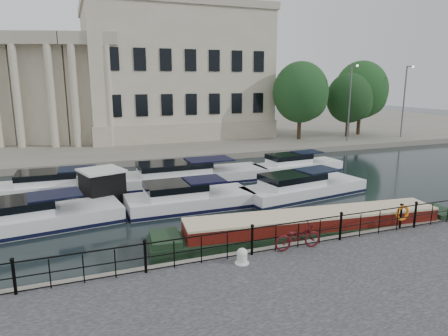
{
  "coord_description": "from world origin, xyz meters",
  "views": [
    {
      "loc": [
        -6.01,
        -14.97,
        6.99
      ],
      "look_at": [
        0.5,
        2.0,
        3.0
      ],
      "focal_mm": 32.0,
      "sensor_mm": 36.0,
      "label": 1
    }
  ],
  "objects_px": {
    "narrowboat": "(314,230)",
    "mooring_bollard": "(242,256)",
    "life_ring_post": "(402,213)",
    "bicycle": "(298,237)",
    "harbour_hut": "(102,189)"
  },
  "relations": [
    {
      "from": "narrowboat",
      "to": "harbour_hut",
      "type": "relative_size",
      "value": 4.08
    },
    {
      "from": "life_ring_post",
      "to": "harbour_hut",
      "type": "xyz_separation_m",
      "value": [
        -11.95,
        10.09,
        -0.31
      ]
    },
    {
      "from": "mooring_bollard",
      "to": "narrowboat",
      "type": "relative_size",
      "value": 0.04
    },
    {
      "from": "bicycle",
      "to": "narrowboat",
      "type": "distance_m",
      "value": 2.84
    },
    {
      "from": "bicycle",
      "to": "narrowboat",
      "type": "xyz_separation_m",
      "value": [
        2.01,
        1.89,
        -0.69
      ]
    },
    {
      "from": "harbour_hut",
      "to": "mooring_bollard",
      "type": "bearing_deg",
      "value": -87.3
    },
    {
      "from": "bicycle",
      "to": "harbour_hut",
      "type": "xyz_separation_m",
      "value": [
        -6.51,
        10.33,
        -0.11
      ]
    },
    {
      "from": "narrowboat",
      "to": "mooring_bollard",
      "type": "bearing_deg",
      "value": -147.27
    },
    {
      "from": "mooring_bollard",
      "to": "harbour_hut",
      "type": "distance_m",
      "value": 11.44
    },
    {
      "from": "life_ring_post",
      "to": "bicycle",
      "type": "bearing_deg",
      "value": -177.48
    },
    {
      "from": "life_ring_post",
      "to": "narrowboat",
      "type": "height_order",
      "value": "life_ring_post"
    },
    {
      "from": "bicycle",
      "to": "mooring_bollard",
      "type": "relative_size",
      "value": 3.3
    },
    {
      "from": "mooring_bollard",
      "to": "life_ring_post",
      "type": "height_order",
      "value": "life_ring_post"
    },
    {
      "from": "bicycle",
      "to": "life_ring_post",
      "type": "bearing_deg",
      "value": -85.34
    },
    {
      "from": "harbour_hut",
      "to": "life_ring_post",
      "type": "bearing_deg",
      "value": -57.86
    }
  ]
}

